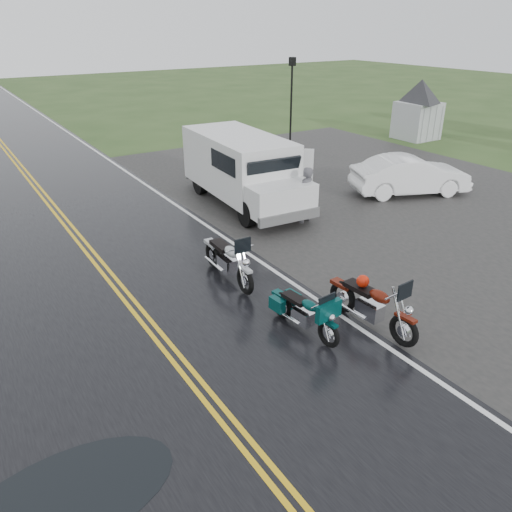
{
  "coord_description": "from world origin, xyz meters",
  "views": [
    {
      "loc": [
        -3.04,
        -7.04,
        6.11
      ],
      "look_at": [
        2.8,
        2.0,
        1.0
      ],
      "focal_mm": 35.0,
      "sensor_mm": 36.0,
      "label": 1
    }
  ],
  "objects_px": {
    "sedan_white": "(410,176)",
    "lamp_post_far_right": "(291,101)",
    "motorcycle_silver": "(245,270)",
    "van_white": "(247,190)",
    "person_at_van": "(305,196)",
    "motorcycle_teal": "(329,325)",
    "visitor_center": "(420,95)",
    "motorcycle_red": "(406,319)"
  },
  "relations": [
    {
      "from": "motorcycle_teal",
      "to": "sedan_white",
      "type": "relative_size",
      "value": 0.45
    },
    {
      "from": "visitor_center",
      "to": "motorcycle_red",
      "type": "distance_m",
      "value": 20.99
    },
    {
      "from": "motorcycle_silver",
      "to": "van_white",
      "type": "distance_m",
      "value": 4.51
    },
    {
      "from": "motorcycle_red",
      "to": "motorcycle_silver",
      "type": "relative_size",
      "value": 0.99
    },
    {
      "from": "lamp_post_far_right",
      "to": "motorcycle_teal",
      "type": "bearing_deg",
      "value": -124.01
    },
    {
      "from": "van_white",
      "to": "person_at_van",
      "type": "bearing_deg",
      "value": -16.51
    },
    {
      "from": "van_white",
      "to": "lamp_post_far_right",
      "type": "distance_m",
      "value": 12.33
    },
    {
      "from": "visitor_center",
      "to": "van_white",
      "type": "relative_size",
      "value": 2.52
    },
    {
      "from": "motorcycle_silver",
      "to": "person_at_van",
      "type": "relative_size",
      "value": 1.29
    },
    {
      "from": "lamp_post_far_right",
      "to": "sedan_white",
      "type": "bearing_deg",
      "value": -98.11
    },
    {
      "from": "motorcycle_silver",
      "to": "van_white",
      "type": "bearing_deg",
      "value": 59.6
    },
    {
      "from": "motorcycle_teal",
      "to": "person_at_van",
      "type": "distance_m",
      "value": 7.07
    },
    {
      "from": "motorcycle_red",
      "to": "sedan_white",
      "type": "bearing_deg",
      "value": 37.35
    },
    {
      "from": "motorcycle_teal",
      "to": "motorcycle_silver",
      "type": "relative_size",
      "value": 0.82
    },
    {
      "from": "motorcycle_teal",
      "to": "lamp_post_far_right",
      "type": "bearing_deg",
      "value": 50.6
    },
    {
      "from": "visitor_center",
      "to": "person_at_van",
      "type": "xyz_separation_m",
      "value": [
        -13.28,
        -6.9,
        -1.48
      ]
    },
    {
      "from": "van_white",
      "to": "person_at_van",
      "type": "height_order",
      "value": "van_white"
    },
    {
      "from": "motorcycle_red",
      "to": "van_white",
      "type": "bearing_deg",
      "value": 79.75
    },
    {
      "from": "person_at_van",
      "to": "lamp_post_far_right",
      "type": "bearing_deg",
      "value": -141.53
    },
    {
      "from": "motorcycle_silver",
      "to": "lamp_post_far_right",
      "type": "xyz_separation_m",
      "value": [
        10.77,
        12.79,
        1.52
      ]
    },
    {
      "from": "motorcycle_teal",
      "to": "van_white",
      "type": "height_order",
      "value": "van_white"
    },
    {
      "from": "van_white",
      "to": "lamp_post_far_right",
      "type": "relative_size",
      "value": 1.43
    },
    {
      "from": "motorcycle_red",
      "to": "motorcycle_teal",
      "type": "bearing_deg",
      "value": 144.29
    },
    {
      "from": "motorcycle_teal",
      "to": "van_white",
      "type": "distance_m",
      "value": 6.91
    },
    {
      "from": "visitor_center",
      "to": "motorcycle_silver",
      "type": "distance_m",
      "value": 20.23
    },
    {
      "from": "motorcycle_silver",
      "to": "sedan_white",
      "type": "height_order",
      "value": "sedan_white"
    },
    {
      "from": "person_at_van",
      "to": "lamp_post_far_right",
      "type": "xyz_separation_m",
      "value": [
        6.54,
        9.69,
        1.31
      ]
    },
    {
      "from": "motorcycle_red",
      "to": "lamp_post_far_right",
      "type": "relative_size",
      "value": 0.53
    },
    {
      "from": "visitor_center",
      "to": "person_at_van",
      "type": "distance_m",
      "value": 15.04
    },
    {
      "from": "motorcycle_teal",
      "to": "lamp_post_far_right",
      "type": "height_order",
      "value": "lamp_post_far_right"
    },
    {
      "from": "sedan_white",
      "to": "lamp_post_far_right",
      "type": "relative_size",
      "value": 0.99
    },
    {
      "from": "van_white",
      "to": "motorcycle_teal",
      "type": "bearing_deg",
      "value": -104.01
    },
    {
      "from": "visitor_center",
      "to": "lamp_post_far_right",
      "type": "xyz_separation_m",
      "value": [
        -6.74,
        2.79,
        -0.17
      ]
    },
    {
      "from": "van_white",
      "to": "sedan_white",
      "type": "height_order",
      "value": "van_white"
    },
    {
      "from": "sedan_white",
      "to": "lamp_post_far_right",
      "type": "bearing_deg",
      "value": 14.61
    },
    {
      "from": "person_at_van",
      "to": "sedan_white",
      "type": "relative_size",
      "value": 0.42
    },
    {
      "from": "van_white",
      "to": "sedan_white",
      "type": "relative_size",
      "value": 1.44
    },
    {
      "from": "visitor_center",
      "to": "sedan_white",
      "type": "distance_m",
      "value": 10.65
    },
    {
      "from": "visitor_center",
      "to": "motorcycle_red",
      "type": "relative_size",
      "value": 6.78
    },
    {
      "from": "motorcycle_red",
      "to": "motorcycle_silver",
      "type": "bearing_deg",
      "value": 110.04
    },
    {
      "from": "visitor_center",
      "to": "person_at_van",
      "type": "height_order",
      "value": "visitor_center"
    },
    {
      "from": "motorcycle_teal",
      "to": "person_at_van",
      "type": "height_order",
      "value": "person_at_van"
    }
  ]
}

